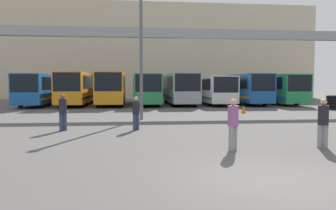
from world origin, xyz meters
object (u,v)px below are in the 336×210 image
Objects in this scene: bus_slot_3 at (146,87)px; pedestrian_near_right at (323,122)px; lamp_post at (141,52)px; pedestrian_mid_left at (233,123)px; tire_stack at (332,102)px; bus_slot_5 at (212,88)px; bus_slot_7 at (272,87)px; pedestrian_mid_right at (63,111)px; bus_slot_6 at (245,87)px; bus_slot_0 at (41,88)px; bus_slot_1 at (77,87)px; bus_slot_2 at (112,87)px; traffic_cone at (243,109)px; bus_slot_4 at (179,87)px; pedestrian_far_center at (136,112)px.

pedestrian_near_right is at bearing -78.62° from bus_slot_3.
pedestrian_near_right is (5.03, -24.98, -0.94)m from bus_slot_3.
lamp_post is (-5.92, 9.71, 3.27)m from pedestrian_near_right.
pedestrian_mid_left is 21.42m from tire_stack.
pedestrian_near_right is at bearing -94.96° from bus_slot_5.
bus_slot_3 is 1.20× the size of bus_slot_5.
bus_slot_5 is at bearing -172.19° from bus_slot_7.
bus_slot_7 is at bearing -89.00° from pedestrian_near_right.
bus_slot_3 is 20.33m from pedestrian_mid_right.
bus_slot_3 is 1.64× the size of lamp_post.
bus_slot_6 is at bearing -163.12° from bus_slot_7.
pedestrian_near_right is (15.69, -24.15, -0.91)m from bus_slot_0.
bus_slot_0 is at bearing -178.96° from bus_slot_1.
lamp_post is at bearing -79.27° from bus_slot_2.
pedestrian_mid_right is 23.20m from tire_stack.
traffic_cone is (-7.32, -11.54, -1.53)m from bus_slot_7.
traffic_cone is at bearing -109.80° from bus_slot_6.
pedestrian_mid_right is 0.22× the size of lamp_post.
pedestrian_far_center is at bearing -104.28° from bus_slot_4.
bus_slot_7 is 21.56m from lamp_post.
bus_slot_2 is at bearing -176.31° from bus_slot_7.
bus_slot_1 is 0.89× the size of bus_slot_7.
pedestrian_mid_right is (2.42, -18.99, -0.99)m from bus_slot_1.
pedestrian_mid_left is at bearing -102.39° from bus_slot_5.
bus_slot_5 is at bearing -2.01° from bus_slot_4.
pedestrian_near_right is at bearing 146.13° from pedestrian_mid_left.
bus_slot_7 reaches higher than pedestrian_near_right.
lamp_post is (2.66, -14.05, 2.25)m from bus_slot_2.
bus_slot_7 is at bearing 7.81° from bus_slot_5.
pedestrian_mid_left is 10.70m from lamp_post.
lamp_post reaches higher than pedestrian_near_right.
bus_slot_5 is at bearing -138.46° from pedestrian_mid_left.
pedestrian_mid_left is at bearing -74.56° from lamp_post.
bus_slot_6 is 5.96× the size of pedestrian_mid_right.
bus_slot_6 is 6.07× the size of pedestrian_near_right.
bus_slot_5 is (17.77, -0.22, -0.09)m from bus_slot_0.
traffic_cone is at bearing -146.67° from pedestrian_mid_left.
pedestrian_near_right reaches higher than pedestrian_far_center.
lamp_post is (-8.00, -14.22, 2.45)m from bus_slot_5.
bus_slot_6 is at bearing -6.19° from bus_slot_3.
traffic_cone is (3.34, -10.69, -1.58)m from bus_slot_4.
pedestrian_far_center is 1.32× the size of tire_stack.
bus_slot_1 is at bearing -103.45° from pedestrian_far_center.
bus_slot_2 is 3.76m from bus_slot_3.
bus_slot_6 is (14.22, 0.07, -0.07)m from bus_slot_2.
bus_slot_7 is 9.02m from tire_stack.
pedestrian_near_right is at bearing -58.62° from lamp_post.
bus_slot_6 is 0.83× the size of bus_slot_7.
bus_slot_1 is 1.44× the size of lamp_post.
lamp_post is (-4.45, -14.35, 2.29)m from bus_slot_4.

